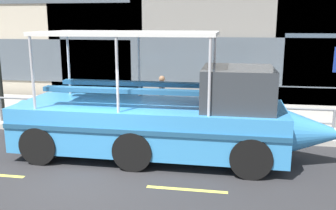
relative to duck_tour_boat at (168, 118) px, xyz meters
The scene contains 8 objects.
ground_plane 2.41m from the duck_tour_boat, 139.63° to the right, with size 120.00×120.00×0.00m, color #2B2B2D.
sidewalk 4.62m from the duck_tour_boat, 111.27° to the left, with size 32.00×4.80×0.18m, color #A8A59E.
curb_edge 2.57m from the duck_tour_boat, 133.63° to the left, with size 32.00×0.18×0.18m, color #B2ADA3.
lane_centreline 2.78m from the duck_tour_boat, 129.77° to the right, with size 25.80×0.12×0.01m.
curb_guardrail 2.23m from the duck_tour_boat, 111.54° to the left, with size 11.21×0.09×0.87m.
duck_tour_boat is the anchor object (origin of this frame).
pedestrian_near_bow 4.10m from the duck_tour_boat, 44.44° to the left, with size 0.45×0.26×1.62m.
pedestrian_mid_left 3.36m from the duck_tour_boat, 103.57° to the left, with size 0.22×0.46×1.58m.
Camera 1 is at (3.29, -8.08, 3.60)m, focal length 39.63 mm.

